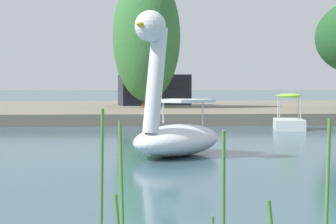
{
  "coord_description": "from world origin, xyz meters",
  "views": [
    {
      "loc": [
        -1.18,
        -4.79,
        1.75
      ],
      "look_at": [
        -0.0,
        13.36,
        0.92
      ],
      "focal_mm": 62.61,
      "sensor_mm": 36.0,
      "label": 1
    }
  ],
  "objects_px": {
    "swan_boat": "(173,124)",
    "tree_willow_overhanging": "(146,37)",
    "parked_van": "(154,89)",
    "pedal_boat_lime": "(289,118)"
  },
  "relations": [
    {
      "from": "swan_boat",
      "to": "tree_willow_overhanging",
      "type": "distance_m",
      "value": 18.76
    },
    {
      "from": "tree_willow_overhanging",
      "to": "parked_van",
      "type": "distance_m",
      "value": 4.6
    },
    {
      "from": "swan_boat",
      "to": "parked_van",
      "type": "xyz_separation_m",
      "value": [
        0.45,
        21.93,
        0.75
      ]
    },
    {
      "from": "tree_willow_overhanging",
      "to": "parked_van",
      "type": "height_order",
      "value": "tree_willow_overhanging"
    },
    {
      "from": "pedal_boat_lime",
      "to": "tree_willow_overhanging",
      "type": "bearing_deg",
      "value": 118.4
    },
    {
      "from": "pedal_boat_lime",
      "to": "tree_willow_overhanging",
      "type": "distance_m",
      "value": 12.0
    },
    {
      "from": "swan_boat",
      "to": "pedal_boat_lime",
      "type": "distance_m",
      "value": 9.95
    },
    {
      "from": "swan_boat",
      "to": "parked_van",
      "type": "relative_size",
      "value": 0.77
    },
    {
      "from": "parked_van",
      "to": "swan_boat",
      "type": "bearing_deg",
      "value": -91.16
    },
    {
      "from": "pedal_boat_lime",
      "to": "parked_van",
      "type": "bearing_deg",
      "value": 109.55
    }
  ]
}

